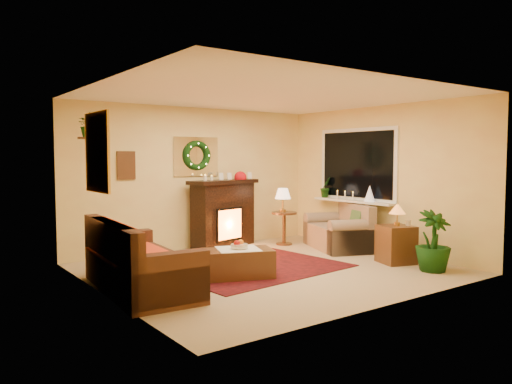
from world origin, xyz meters
TOP-DOWN VIEW (x-y plane):
  - floor at (0.00, 0.00)m, footprint 5.00×5.00m
  - ceiling at (0.00, 0.00)m, footprint 5.00×5.00m
  - wall_back at (0.00, 2.25)m, footprint 5.00×5.00m
  - wall_front at (0.00, -2.25)m, footprint 5.00×5.00m
  - wall_left at (-2.50, 0.00)m, footprint 4.50×4.50m
  - wall_right at (2.50, 0.00)m, footprint 4.50×4.50m
  - area_rug at (-0.13, 0.22)m, footprint 2.81×2.22m
  - sofa at (-2.04, 0.02)m, footprint 1.07×2.14m
  - red_throw at (-2.09, 0.16)m, footprint 0.87×1.42m
  - fireplace at (0.46, 2.04)m, footprint 1.36×0.70m
  - poinsettia at (0.83, 2.00)m, footprint 0.24×0.24m
  - mantel_candle_a at (0.04, 1.99)m, footprint 0.07×0.07m
  - mantel_candle_b at (0.21, 2.03)m, footprint 0.05×0.05m
  - mantel_mirror at (0.00, 2.23)m, footprint 0.92×0.02m
  - wreath at (0.00, 2.19)m, footprint 0.55×0.11m
  - wall_art at (-1.35, 2.23)m, footprint 0.32×0.03m
  - gold_mirror at (-2.48, 0.30)m, footprint 0.03×0.84m
  - hanging_plant at (-2.34, 1.05)m, footprint 0.33×0.28m
  - loveseat at (2.06, 0.62)m, footprint 1.29×1.63m
  - window_frame at (2.48, 0.55)m, footprint 0.03×1.86m
  - window_glass at (2.47, 0.55)m, footprint 0.02×1.70m
  - window_sill at (2.38, 0.55)m, footprint 0.22×1.86m
  - mini_tree at (2.35, 0.11)m, footprint 0.19×0.19m
  - sill_plant at (2.39, 1.28)m, footprint 0.29×0.23m
  - side_table_round at (1.52, 1.52)m, footprint 0.59×0.59m
  - lamp_cream at (1.51, 1.55)m, footprint 0.31×0.31m
  - end_table_square at (1.91, -0.83)m, footprint 0.62×0.62m
  - lamp_tiffany at (1.90, -0.84)m, footprint 0.26×0.26m
  - coffee_table at (-0.68, -0.16)m, footprint 1.08×0.83m
  - fruit_bowl at (-0.67, -0.17)m, footprint 0.24×0.24m
  - floor_palm at (1.87, -1.53)m, footprint 1.78×1.78m

SIDE VIEW (x-z plane):
  - floor at x=0.00m, z-range 0.00..0.00m
  - area_rug at x=-0.13m, z-range 0.00..0.01m
  - coffee_table at x=-0.68m, z-range 0.01..0.41m
  - end_table_square at x=1.91m, z-range -0.03..0.57m
  - side_table_round at x=1.52m, z-range 0.01..0.64m
  - loveseat at x=2.06m, z-range 0.01..0.83m
  - sofa at x=-2.04m, z-range -0.02..0.88m
  - floor_palm at x=1.87m, z-range -0.91..1.81m
  - fruit_bowl at x=-0.67m, z-range 0.42..0.48m
  - red_throw at x=-2.09m, z-range 0.44..0.47m
  - fireplace at x=0.46m, z-range -0.05..1.15m
  - lamp_tiffany at x=1.90m, z-range 0.55..0.94m
  - window_sill at x=2.38m, z-range 0.85..0.89m
  - lamp_cream at x=1.51m, z-range 0.65..1.11m
  - mini_tree at x=2.35m, z-range 0.90..1.18m
  - sill_plant at x=2.39m, z-range 0.82..1.35m
  - mantel_candle_a at x=0.04m, z-range 1.16..1.36m
  - mantel_candle_b at x=0.21m, z-range 1.18..1.34m
  - wall_back at x=0.00m, z-range 1.30..1.30m
  - wall_front at x=0.00m, z-range 1.30..1.30m
  - wall_left at x=-2.50m, z-range 1.30..1.30m
  - wall_right at x=2.50m, z-range 1.30..1.30m
  - poinsettia at x=0.83m, z-range 1.18..1.42m
  - wall_art at x=-1.35m, z-range 1.31..1.79m
  - window_frame at x=2.48m, z-range 0.87..2.23m
  - window_glass at x=2.47m, z-range 0.94..2.16m
  - mantel_mirror at x=0.00m, z-range 1.34..2.06m
  - wreath at x=0.00m, z-range 1.44..2.00m
  - gold_mirror at x=-2.48m, z-range 1.25..2.25m
  - hanging_plant at x=-2.34m, z-range 1.79..2.15m
  - ceiling at x=0.00m, z-range 2.60..2.60m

